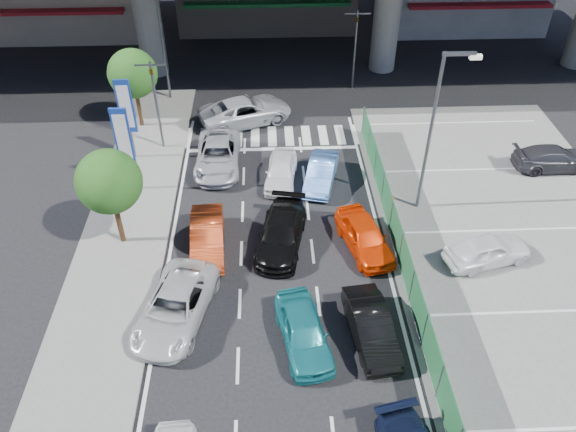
{
  "coord_description": "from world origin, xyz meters",
  "views": [
    {
      "loc": [
        -0.31,
        -15.48,
        17.18
      ],
      "look_at": [
        0.51,
        3.33,
        1.82
      ],
      "focal_mm": 35.0,
      "sensor_mm": 36.0,
      "label": 1
    }
  ],
  "objects_px": {
    "signboard_far": "(126,109)",
    "sedan_white_mid_left": "(175,307)",
    "kei_truck_front_right": "(321,173)",
    "crossing_wagon_silver": "(246,111)",
    "sedan_black_mid": "(281,233)",
    "traffic_light_left": "(153,84)",
    "sedan_white_front_mid": "(281,171)",
    "street_lamp_left": "(163,26)",
    "parked_sedan_dgrey": "(554,158)",
    "street_lamp_right": "(436,122)",
    "taxi_orange_right": "(365,236)",
    "taxi_teal_mid": "(303,331)",
    "hatch_black_mid_right": "(371,327)",
    "traffic_cone": "(392,200)",
    "tree_near": "(109,182)",
    "tree_far": "(133,74)",
    "signboard_near": "(123,139)",
    "parked_sedan_white": "(488,250)",
    "wagon_silver_front_left": "(218,156)",
    "traffic_light_right": "(356,31)",
    "taxi_orange_left": "(207,237)"
  },
  "relations": [
    {
      "from": "sedan_white_mid_left",
      "to": "taxi_orange_right",
      "type": "height_order",
      "value": "same"
    },
    {
      "from": "street_lamp_right",
      "to": "crossing_wagon_silver",
      "type": "bearing_deg",
      "value": 135.04
    },
    {
      "from": "parked_sedan_dgrey",
      "to": "traffic_cone",
      "type": "relative_size",
      "value": 6.14
    },
    {
      "from": "wagon_silver_front_left",
      "to": "street_lamp_left",
      "type": "bearing_deg",
      "value": 113.18
    },
    {
      "from": "sedan_white_front_mid",
      "to": "parked_sedan_dgrey",
      "type": "relative_size",
      "value": 0.87
    },
    {
      "from": "sedan_white_mid_left",
      "to": "sedan_black_mid",
      "type": "height_order",
      "value": "sedan_white_mid_left"
    },
    {
      "from": "signboard_far",
      "to": "sedan_white_front_mid",
      "type": "xyz_separation_m",
      "value": [
        7.98,
        -2.5,
        -2.43
      ]
    },
    {
      "from": "taxi_orange_right",
      "to": "traffic_cone",
      "type": "relative_size",
      "value": 5.76
    },
    {
      "from": "sedan_white_mid_left",
      "to": "sedan_black_mid",
      "type": "xyz_separation_m",
      "value": [
        4.26,
        4.19,
        -0.01
      ]
    },
    {
      "from": "taxi_teal_mid",
      "to": "tree_near",
      "type": "bearing_deg",
      "value": 132.06
    },
    {
      "from": "street_lamp_right",
      "to": "tree_near",
      "type": "relative_size",
      "value": 1.67
    },
    {
      "from": "tree_near",
      "to": "taxi_orange_right",
      "type": "height_order",
      "value": "tree_near"
    },
    {
      "from": "kei_truck_front_right",
      "to": "crossing_wagon_silver",
      "type": "xyz_separation_m",
      "value": [
        -3.98,
        6.49,
        0.14
      ]
    },
    {
      "from": "hatch_black_mid_right",
      "to": "parked_sedan_white",
      "type": "relative_size",
      "value": 1.03
    },
    {
      "from": "traffic_cone",
      "to": "taxi_teal_mid",
      "type": "bearing_deg",
      "value": -121.08
    },
    {
      "from": "signboard_far",
      "to": "sedan_white_mid_left",
      "type": "xyz_separation_m",
      "value": [
        3.56,
        -11.66,
        -2.37
      ]
    },
    {
      "from": "street_lamp_left",
      "to": "sedan_white_mid_left",
      "type": "bearing_deg",
      "value": -83.03
    },
    {
      "from": "tree_near",
      "to": "tree_far",
      "type": "xyz_separation_m",
      "value": [
        -0.8,
        10.5,
        0.0
      ]
    },
    {
      "from": "tree_near",
      "to": "tree_far",
      "type": "bearing_deg",
      "value": 94.36
    },
    {
      "from": "signboard_near",
      "to": "sedan_black_mid",
      "type": "xyz_separation_m",
      "value": [
        7.42,
        -4.47,
        -2.39
      ]
    },
    {
      "from": "taxi_orange_left",
      "to": "taxi_orange_right",
      "type": "distance_m",
      "value": 7.02
    },
    {
      "from": "street_lamp_left",
      "to": "taxi_orange_left",
      "type": "relative_size",
      "value": 1.94
    },
    {
      "from": "sedan_white_mid_left",
      "to": "wagon_silver_front_left",
      "type": "xyz_separation_m",
      "value": [
        1.08,
        10.66,
        0.0
      ]
    },
    {
      "from": "kei_truck_front_right",
      "to": "crossing_wagon_silver",
      "type": "height_order",
      "value": "crossing_wagon_silver"
    },
    {
      "from": "street_lamp_right",
      "to": "parked_sedan_dgrey",
      "type": "distance_m",
      "value": 9.27
    },
    {
      "from": "signboard_near",
      "to": "wagon_silver_front_left",
      "type": "xyz_separation_m",
      "value": [
        4.23,
        1.99,
        -2.37
      ]
    },
    {
      "from": "kei_truck_front_right",
      "to": "traffic_cone",
      "type": "height_order",
      "value": "kei_truck_front_right"
    },
    {
      "from": "sedan_black_mid",
      "to": "kei_truck_front_right",
      "type": "distance_m",
      "value": 5.2
    },
    {
      "from": "tree_far",
      "to": "parked_sedan_white",
      "type": "distance_m",
      "value": 21.21
    },
    {
      "from": "hatch_black_mid_right",
      "to": "sedan_white_front_mid",
      "type": "distance_m",
      "value": 10.87
    },
    {
      "from": "sedan_white_mid_left",
      "to": "wagon_silver_front_left",
      "type": "distance_m",
      "value": 10.71
    },
    {
      "from": "street_lamp_left",
      "to": "sedan_white_mid_left",
      "type": "distance_m",
      "value": 19.25
    },
    {
      "from": "traffic_light_right",
      "to": "parked_sedan_white",
      "type": "xyz_separation_m",
      "value": [
        3.61,
        -17.02,
        -3.22
      ]
    },
    {
      "from": "street_lamp_left",
      "to": "sedan_black_mid",
      "type": "height_order",
      "value": "street_lamp_left"
    },
    {
      "from": "taxi_teal_mid",
      "to": "kei_truck_front_right",
      "type": "distance_m",
      "value": 10.43
    },
    {
      "from": "street_lamp_left",
      "to": "sedan_black_mid",
      "type": "bearing_deg",
      "value": -65.68
    },
    {
      "from": "parked_sedan_white",
      "to": "wagon_silver_front_left",
      "type": "bearing_deg",
      "value": 42.02
    },
    {
      "from": "hatch_black_mid_right",
      "to": "street_lamp_left",
      "type": "bearing_deg",
      "value": 108.76
    },
    {
      "from": "hatch_black_mid_right",
      "to": "sedan_white_mid_left",
      "type": "bearing_deg",
      "value": 163.0
    },
    {
      "from": "parked_sedan_dgrey",
      "to": "kei_truck_front_right",
      "type": "bearing_deg",
      "value": 93.27
    },
    {
      "from": "sedan_black_mid",
      "to": "traffic_light_left",
      "type": "bearing_deg",
      "value": 138.48
    },
    {
      "from": "hatch_black_mid_right",
      "to": "sedan_white_front_mid",
      "type": "bearing_deg",
      "value": 98.96
    },
    {
      "from": "sedan_black_mid",
      "to": "crossing_wagon_silver",
      "type": "distance_m",
      "value": 11.32
    },
    {
      "from": "sedan_black_mid",
      "to": "traffic_cone",
      "type": "xyz_separation_m",
      "value": [
        5.54,
        2.53,
        -0.26
      ]
    },
    {
      "from": "sedan_white_front_mid",
      "to": "hatch_black_mid_right",
      "type": "bearing_deg",
      "value": -65.97
    },
    {
      "from": "signboard_near",
      "to": "hatch_black_mid_right",
      "type": "distance_m",
      "value": 14.74
    },
    {
      "from": "sedan_black_mid",
      "to": "taxi_orange_right",
      "type": "distance_m",
      "value": 3.73
    },
    {
      "from": "street_lamp_right",
      "to": "street_lamp_left",
      "type": "relative_size",
      "value": 1.0
    },
    {
      "from": "traffic_light_left",
      "to": "street_lamp_left",
      "type": "relative_size",
      "value": 0.65
    },
    {
      "from": "taxi_teal_mid",
      "to": "parked_sedan_white",
      "type": "height_order",
      "value": "taxi_teal_mid"
    }
  ]
}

